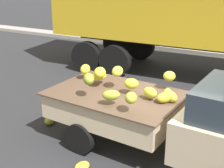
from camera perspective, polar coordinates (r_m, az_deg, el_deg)
The scene contains 5 objects.
ground at distance 6.86m, azimuth 6.14°, elevation -10.93°, with size 220.00×220.00×0.00m, color #28282B.
curb_strip at distance 14.22m, azimuth 18.50°, elevation 5.19°, with size 80.00×0.80×0.16m, color gray.
pickup_truck at distance 6.01m, azimuth 15.92°, elevation -6.86°, with size 4.87×2.21×1.70m.
fallen_banana_bunch_near_tailgate at distance 7.78m, azimuth -10.96°, elevation -6.34°, with size 0.28×0.22×0.21m, color #91A430.
fallen_banana_bunch_by_wheel at distance 6.12m, azimuth -5.33°, elevation -14.33°, with size 0.32×0.22×0.16m, color yellow.
Camera 1 is at (2.06, -5.50, 3.56)m, focal length 51.66 mm.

